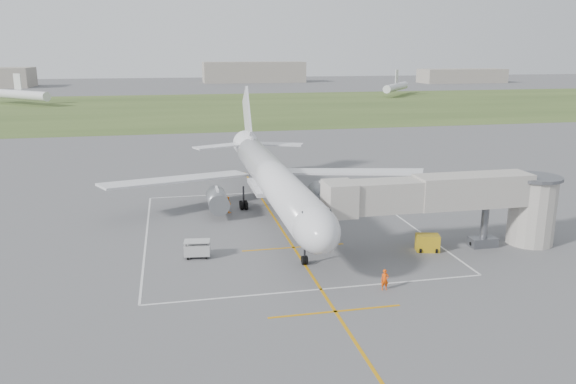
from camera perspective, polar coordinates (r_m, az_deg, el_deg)
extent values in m
plane|color=#545456|center=(63.62, -1.39, -2.67)|extent=(700.00, 700.00, 0.00)
cube|color=#3B4F22|center=(191.08, -8.68, 8.47)|extent=(700.00, 120.00, 0.02)
cube|color=#C0800B|center=(58.93, -0.49, -4.04)|extent=(0.25, 60.00, 0.01)
cube|color=#C0800B|center=(41.82, 4.83, -12.00)|extent=(10.00, 0.25, 0.01)
cube|color=#C0800B|center=(54.31, 0.57, -5.65)|extent=(10.00, 0.25, 0.01)
cube|color=silver|center=(75.02, -3.08, -0.06)|extent=(28.00, 0.20, 0.01)
cube|color=silver|center=(45.30, 3.35, -9.83)|extent=(28.00, 0.20, 0.01)
cube|color=silver|center=(58.89, -14.20, -4.50)|extent=(0.20, 32.00, 0.01)
cube|color=silver|center=(63.96, 11.73, -2.86)|extent=(0.20, 32.00, 0.01)
cylinder|color=silver|center=(62.46, -1.41, 1.29)|extent=(3.80, 36.00, 3.80)
ellipsoid|color=silver|center=(45.50, 2.77, -3.66)|extent=(3.80, 7.22, 3.80)
cube|color=black|center=(44.36, 3.08, -2.71)|extent=(2.40, 1.60, 0.99)
cone|color=silver|center=(82.25, -4.06, 4.67)|extent=(3.80, 6.00, 3.80)
cube|color=silver|center=(70.88, 6.06, 2.06)|extent=(17.93, 11.24, 1.23)
cube|color=silver|center=(67.50, -11.16, 1.26)|extent=(17.93, 11.24, 1.23)
cube|color=silver|center=(65.69, -1.89, 0.54)|extent=(4.20, 8.00, 0.50)
cube|color=silver|center=(82.35, -4.18, 7.70)|extent=(0.30, 7.89, 8.65)
cube|color=silver|center=(80.58, -3.92, 5.41)|extent=(0.35, 5.00, 1.20)
cube|color=silver|center=(82.60, -1.13, 4.88)|extent=(7.85, 5.03, 0.20)
cube|color=silver|center=(81.46, -6.96, 4.65)|extent=(7.85, 5.03, 0.20)
cylinder|color=slate|center=(66.80, 3.44, -0.17)|extent=(2.30, 4.20, 2.30)
cube|color=silver|center=(66.33, 3.52, 0.43)|extent=(0.25, 2.40, 1.20)
cylinder|color=slate|center=(64.70, -7.21, -0.74)|extent=(2.30, 4.20, 2.30)
cube|color=silver|center=(64.22, -7.21, -0.12)|extent=(0.25, 2.40, 1.20)
cylinder|color=black|center=(49.75, 1.70, -5.96)|extent=(0.18, 0.18, 2.60)
cylinder|color=black|center=(50.04, 1.57, -6.94)|extent=(0.28, 0.80, 0.80)
cylinder|color=black|center=(50.09, 1.82, -6.92)|extent=(0.28, 0.80, 0.80)
cylinder|color=black|center=(68.04, 0.30, -0.32)|extent=(0.22, 0.22, 2.80)
cylinder|color=black|center=(67.89, 0.14, -1.15)|extent=(0.32, 0.96, 0.96)
cylinder|color=black|center=(68.00, 0.60, -1.13)|extent=(0.32, 0.96, 0.96)
cylinder|color=black|center=(68.55, 0.01, -1.00)|extent=(0.32, 0.96, 0.96)
cylinder|color=black|center=(68.66, 0.47, -0.98)|extent=(0.32, 0.96, 0.96)
cylinder|color=black|center=(67.08, -4.54, -0.57)|extent=(0.22, 0.22, 2.80)
cylinder|color=black|center=(66.96, -4.72, -1.42)|extent=(0.32, 0.96, 0.96)
cylinder|color=black|center=(67.02, -4.25, -1.40)|extent=(0.32, 0.96, 0.96)
cylinder|color=black|center=(67.63, -4.80, -1.27)|extent=(0.32, 0.96, 0.96)
cylinder|color=black|center=(67.69, -4.33, -1.24)|extent=(0.32, 0.96, 0.96)
cube|color=#A69E96|center=(51.68, 9.85, -0.40)|extent=(11.09, 2.90, 2.80)
cube|color=#A69E96|center=(55.43, 18.25, 0.18)|extent=(11.09, 3.10, 3.00)
cube|color=#A69E96|center=(50.25, 5.24, -0.67)|extent=(2.60, 3.40, 3.00)
cylinder|color=#585A60|center=(57.14, 19.32, -3.25)|extent=(0.70, 0.70, 4.20)
cube|color=#585A60|center=(57.63, 19.18, -4.82)|extent=(2.60, 1.40, 0.90)
cylinder|color=#A69E96|center=(59.55, 23.53, -1.85)|extent=(4.40, 4.40, 6.40)
cylinder|color=#585A60|center=(58.78, 23.85, 1.34)|extent=(5.00, 5.00, 0.30)
cylinder|color=black|center=(57.16, 18.31, -5.00)|extent=(0.70, 0.30, 0.70)
cylinder|color=black|center=(58.17, 20.02, -4.82)|extent=(0.70, 0.30, 0.70)
cube|color=#B69216|center=(54.79, 13.98, -5.03)|extent=(2.41, 1.88, 1.59)
cylinder|color=black|center=(54.29, 13.29, -5.80)|extent=(0.32, 0.51, 0.47)
cylinder|color=black|center=(54.59, 14.84, -5.78)|extent=(0.32, 0.51, 0.47)
cube|color=#B1B1B1|center=(52.18, -9.20, -5.77)|extent=(2.48, 1.67, 1.02)
cube|color=#B1B1B1|center=(51.92, -9.24, -4.95)|extent=(2.48, 1.67, 0.07)
cylinder|color=black|center=(51.68, -10.29, -5.79)|extent=(0.07, 0.07, 1.21)
cylinder|color=black|center=(51.53, -8.22, -5.77)|extent=(0.07, 0.07, 1.21)
cylinder|color=black|center=(52.72, -10.18, -5.38)|extent=(0.07, 0.07, 1.21)
cylinder|color=black|center=(52.57, -8.16, -5.36)|extent=(0.07, 0.07, 1.21)
cylinder|color=black|center=(51.99, -10.14, -6.59)|extent=(0.21, 0.39, 0.37)
cylinder|color=black|center=(51.85, -8.29, -6.57)|extent=(0.21, 0.39, 0.37)
cylinder|color=black|center=(52.94, -10.04, -6.20)|extent=(0.21, 0.39, 0.37)
cylinder|color=black|center=(52.80, -8.23, -6.18)|extent=(0.21, 0.39, 0.37)
imported|color=#F84B07|center=(45.47, 9.81, -8.78)|extent=(0.67, 0.49, 1.70)
imported|color=orange|center=(65.89, -6.16, -1.27)|extent=(1.20, 1.19, 1.95)
cube|color=gray|center=(343.92, -3.50, 12.06)|extent=(60.00, 20.00, 12.00)
cube|color=gray|center=(354.28, 17.25, 11.21)|extent=(50.00, 18.00, 8.00)
cylinder|color=silver|center=(219.77, -25.67, 8.90)|extent=(24.92, 24.86, 3.20)
cube|color=silver|center=(219.52, -25.79, 10.06)|extent=(3.04, 3.04, 5.50)
cylinder|color=silver|center=(245.25, 10.94, 10.42)|extent=(21.47, 27.72, 3.20)
cube|color=silver|center=(245.01, 10.99, 11.47)|extent=(2.60, 3.41, 5.50)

